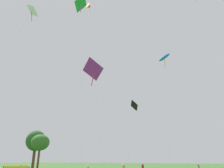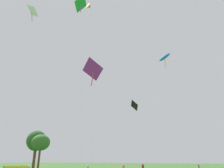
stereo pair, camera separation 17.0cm
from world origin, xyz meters
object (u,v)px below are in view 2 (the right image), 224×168
object	(u,v)px
kite_flying_0	(33,12)
kite_flying_4	(135,106)
kite_flying_7	(93,70)
park_tree_0	(41,143)
kite_flying_5	(165,57)
person_standing_5	(143,168)
kite_flying_3	(89,7)
park_tree_1	(36,141)
kite_flying_2	(81,4)

from	to	relation	value
kite_flying_0	kite_flying_4	size ratio (longest dim) A/B	2.97
kite_flying_7	park_tree_0	bearing A→B (deg)	148.12
kite_flying_7	kite_flying_5	bearing A→B (deg)	73.93
kite_flying_0	person_standing_5	bearing A→B (deg)	22.37
kite_flying_3	park_tree_1	bearing A→B (deg)	162.38
kite_flying_0	park_tree_0	world-z (taller)	kite_flying_0
kite_flying_7	park_tree_0	size ratio (longest dim) A/B	1.94
kite_flying_2	park_tree_1	world-z (taller)	kite_flying_2
person_standing_5	park_tree_1	size ratio (longest dim) A/B	0.18
person_standing_5	kite_flying_7	size ratio (longest dim) A/B	0.11
person_standing_5	kite_flying_3	world-z (taller)	kite_flying_3
kite_flying_5	park_tree_0	bearing A→B (deg)	-164.82
park_tree_0	kite_flying_2	bearing A→B (deg)	-33.38
kite_flying_4	kite_flying_7	size ratio (longest dim) A/B	0.81
kite_flying_0	kite_flying_5	xyz separation A→B (m)	(25.24, 16.14, -9.95)
kite_flying_0	kite_flying_4	xyz separation A→B (m)	(20.97, 7.07, -22.66)
park_tree_0	park_tree_1	bearing A→B (deg)	150.22
kite_flying_4	kite_flying_7	bearing A→B (deg)	-98.12
kite_flying_3	park_tree_1	size ratio (longest dim) A/B	4.06
kite_flying_7	park_tree_1	size ratio (longest dim) A/B	1.65
kite_flying_2	person_standing_5	bearing A→B (deg)	59.35
kite_flying_4	park_tree_1	size ratio (longest dim) A/B	1.34
kite_flying_5	park_tree_0	size ratio (longest dim) A/B	3.30
kite_flying_2	park_tree_1	bearing A→B (deg)	147.21
person_standing_5	kite_flying_4	bearing A→B (deg)	118.13
kite_flying_4	kite_flying_3	bearing A→B (deg)	-170.23
person_standing_5	kite_flying_4	distance (m)	10.26
person_standing_5	kite_flying_4	size ratio (longest dim) A/B	0.14
kite_flying_5	kite_flying_7	xyz separation A→B (m)	(-5.89, -20.44, -10.11)
kite_flying_3	kite_flying_4	size ratio (longest dim) A/B	3.03
kite_flying_0	kite_flying_7	bearing A→B (deg)	-12.53
park_tree_0	kite_flying_7	bearing A→B (deg)	-31.88
kite_flying_2	kite_flying_0	bearing A→B (deg)	171.81
kite_flying_2	kite_flying_4	xyz separation A→B (m)	(6.08, 9.21, -17.15)
person_standing_5	kite_flying_3	size ratio (longest dim) A/B	0.05
person_standing_5	kite_flying_7	distance (m)	18.36
kite_flying_0	kite_flying_5	distance (m)	31.57
kite_flying_2	kite_flying_4	bearing A→B (deg)	56.58
kite_flying_3	park_tree_1	distance (m)	33.40
person_standing_5	kite_flying_2	bearing A→B (deg)	100.66
kite_flying_4	park_tree_0	distance (m)	23.40
person_standing_5	park_tree_0	bearing A→B (deg)	41.25
park_tree_0	kite_flying_3	bearing A→B (deg)	-14.17
person_standing_5	park_tree_1	bearing A→B (deg)	37.06
kite_flying_4	park_tree_0	world-z (taller)	kite_flying_4
kite_flying_4	person_standing_5	bearing A→B (deg)	76.81
kite_flying_7	park_tree_1	xyz separation A→B (m)	(-24.50, 15.07, -7.29)
kite_flying_5	park_tree_1	distance (m)	35.43
kite_flying_2	park_tree_0	xyz separation A→B (m)	(-16.64, 10.97, -22.47)
kite_flying_5	person_standing_5	bearing A→B (deg)	-117.74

